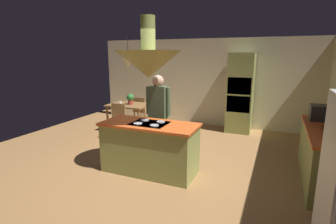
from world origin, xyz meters
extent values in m
plane|color=#9E7042|center=(0.00, 0.00, 0.00)|extent=(8.16, 8.16, 0.00)
cube|color=beige|center=(0.00, 3.45, 1.27)|extent=(6.80, 0.10, 2.55)
cube|color=#8C934C|center=(0.00, -0.20, 0.44)|extent=(1.66, 0.71, 0.87)
cube|color=#E05B23|center=(0.00, -0.20, 0.89)|extent=(1.72, 0.77, 0.04)
cube|color=black|center=(0.00, -0.20, 0.91)|extent=(0.64, 0.52, 0.01)
cylinder|color=#B2B2B7|center=(-0.16, -0.33, 0.92)|extent=(0.15, 0.15, 0.02)
cylinder|color=#B2B2B7|center=(0.16, -0.33, 0.92)|extent=(0.15, 0.15, 0.02)
cylinder|color=#B2B2B7|center=(-0.16, -0.07, 0.92)|extent=(0.15, 0.15, 0.02)
cylinder|color=#B2B2B7|center=(0.16, -0.07, 0.92)|extent=(0.15, 0.15, 0.02)
cube|color=#8C934C|center=(2.84, 0.60, 0.44)|extent=(0.62, 2.07, 0.87)
cube|color=#E05B23|center=(2.84, 0.60, 0.89)|extent=(0.66, 2.11, 0.04)
cube|color=#8C934C|center=(1.10, 3.05, 1.07)|extent=(0.66, 0.62, 2.13)
cube|color=black|center=(1.10, 2.76, 1.30)|extent=(0.60, 0.04, 0.44)
cube|color=black|center=(1.10, 2.76, 0.82)|extent=(0.60, 0.04, 0.44)
cube|color=#B2B2B7|center=(2.47, -2.27, 0.99)|extent=(0.03, 0.04, 0.36)
cube|color=olive|center=(-1.70, 1.90, 0.74)|extent=(1.10, 0.82, 0.04)
cylinder|color=olive|center=(-2.19, 1.55, 0.36)|extent=(0.06, 0.06, 0.72)
cylinder|color=olive|center=(-1.21, 1.55, 0.36)|extent=(0.06, 0.06, 0.72)
cylinder|color=olive|center=(-2.19, 2.25, 0.36)|extent=(0.06, 0.06, 0.72)
cylinder|color=olive|center=(-1.21, 2.25, 0.36)|extent=(0.06, 0.06, 0.72)
cylinder|color=tan|center=(-0.23, 0.45, 0.42)|extent=(0.14, 0.14, 0.84)
cylinder|color=tan|center=(-0.05, 0.45, 0.42)|extent=(0.14, 0.14, 0.84)
cube|color=#4C6042|center=(-0.14, 0.45, 1.16)|extent=(0.36, 0.22, 0.65)
cylinder|color=#4C6042|center=(-0.36, 0.45, 1.20)|extent=(0.09, 0.09, 0.55)
cylinder|color=#4C6042|center=(0.08, 0.45, 1.20)|extent=(0.09, 0.09, 0.55)
sphere|color=tan|center=(-0.14, 0.45, 1.59)|extent=(0.23, 0.23, 0.23)
cone|color=#8C934C|center=(0.00, -0.20, 1.94)|extent=(1.10, 1.10, 0.45)
cylinder|color=#8C934C|center=(0.00, -0.20, 2.44)|extent=(0.24, 0.24, 0.55)
cone|color=beige|center=(-1.70, 1.90, 1.86)|extent=(0.32, 0.32, 0.22)
cylinder|color=black|center=(-1.70, 1.90, 2.27)|extent=(0.01, 0.01, 0.60)
cube|color=olive|center=(-1.70, 1.19, 0.44)|extent=(0.40, 0.40, 0.04)
cube|color=olive|center=(-1.70, 1.37, 0.66)|extent=(0.40, 0.04, 0.42)
cylinder|color=olive|center=(-1.87, 1.02, 0.21)|extent=(0.04, 0.04, 0.43)
cylinder|color=olive|center=(-1.53, 1.02, 0.21)|extent=(0.04, 0.04, 0.43)
cylinder|color=olive|center=(-1.87, 1.36, 0.21)|extent=(0.04, 0.04, 0.43)
cylinder|color=olive|center=(-1.53, 1.36, 0.21)|extent=(0.04, 0.04, 0.43)
cube|color=olive|center=(-1.70, 2.61, 0.44)|extent=(0.40, 0.40, 0.04)
cube|color=olive|center=(-1.70, 2.43, 0.66)|extent=(0.40, 0.04, 0.42)
cylinder|color=olive|center=(-1.53, 2.78, 0.21)|extent=(0.04, 0.04, 0.43)
cylinder|color=olive|center=(-1.87, 2.78, 0.21)|extent=(0.04, 0.04, 0.43)
cylinder|color=olive|center=(-1.53, 2.44, 0.21)|extent=(0.04, 0.04, 0.43)
cylinder|color=olive|center=(-1.87, 2.44, 0.21)|extent=(0.04, 0.04, 0.43)
cylinder|color=#99382D|center=(-1.64, 1.87, 0.82)|extent=(0.14, 0.14, 0.12)
sphere|color=#2D722D|center=(-1.64, 1.87, 0.96)|extent=(0.20, 0.20, 0.20)
cylinder|color=white|center=(-1.85, 1.69, 0.81)|extent=(0.07, 0.07, 0.09)
cylinder|color=#E0B78C|center=(2.84, 0.08, 1.00)|extent=(0.11, 0.11, 0.17)
cylinder|color=silver|center=(2.84, 0.26, 0.98)|extent=(0.14, 0.14, 0.14)
cube|color=#232326|center=(2.84, 1.22, 1.05)|extent=(0.46, 0.36, 0.28)
camera|label=1|loc=(2.04, -4.14, 2.09)|focal=27.80mm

